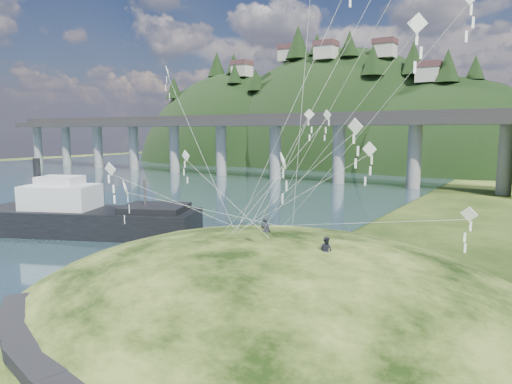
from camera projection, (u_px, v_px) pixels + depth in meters
The scene contains 10 objects.
ground at pixel (154, 305), 29.53m from camera, with size 320.00×320.00×0.00m, color black.
water at pixel (7, 186), 93.15m from camera, with size 240.00×240.00×0.00m, color #2E4954.
grass_hill at pixel (276, 346), 27.10m from camera, with size 36.00×32.00×13.00m.
footpath at pixel (107, 375), 17.13m from camera, with size 22.29×5.84×0.83m.
bridge at pixel (297, 137), 100.79m from camera, with size 160.00×11.00×15.00m.
far_ridge at pixel (323, 185), 155.69m from camera, with size 153.00×70.00×94.50m.
work_barge at pixel (86, 216), 49.30m from camera, with size 24.10×15.30×8.23m.
wooden_dock at pixel (182, 262), 37.42m from camera, with size 14.94×4.12×1.06m.
kite_flyers at pixel (295, 226), 26.06m from camera, with size 5.78×2.60×1.95m.
kite_swarm at pixel (310, 85), 24.35m from camera, with size 19.47×17.43×19.10m.
Camera 1 is at (20.87, -20.19, 11.23)m, focal length 32.00 mm.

